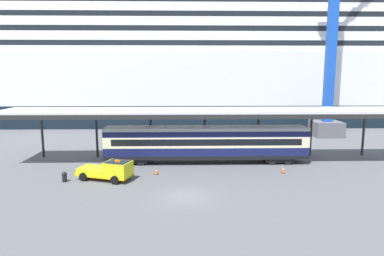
{
  "coord_description": "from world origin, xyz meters",
  "views": [
    {
      "loc": [
        -0.08,
        -27.2,
        10.02
      ],
      "look_at": [
        0.71,
        7.66,
        4.5
      ],
      "focal_mm": 32.4,
      "sensor_mm": 36.0,
      "label": 1
    }
  ],
  "objects_px": {
    "cruise_ship": "(266,67)",
    "traffic_cone_near": "(156,171)",
    "service_truck": "(109,170)",
    "traffic_cone_mid": "(283,170)",
    "dockside_crane": "(335,29)",
    "quay_bollard": "(64,176)",
    "train_carriage": "(206,143)"
  },
  "relations": [
    {
      "from": "traffic_cone_mid",
      "to": "quay_bollard",
      "type": "relative_size",
      "value": 0.75
    },
    {
      "from": "quay_bollard",
      "to": "traffic_cone_mid",
      "type": "bearing_deg",
      "value": 6.41
    },
    {
      "from": "cruise_ship",
      "to": "service_truck",
      "type": "relative_size",
      "value": 24.32
    },
    {
      "from": "cruise_ship",
      "to": "train_carriage",
      "type": "bearing_deg",
      "value": -111.61
    },
    {
      "from": "train_carriage",
      "to": "service_truck",
      "type": "xyz_separation_m",
      "value": [
        -9.57,
        -6.29,
        -1.32
      ]
    },
    {
      "from": "train_carriage",
      "to": "traffic_cone_near",
      "type": "height_order",
      "value": "train_carriage"
    },
    {
      "from": "cruise_ship",
      "to": "dockside_crane",
      "type": "height_order",
      "value": "dockside_crane"
    },
    {
      "from": "cruise_ship",
      "to": "service_truck",
      "type": "height_order",
      "value": "cruise_ship"
    },
    {
      "from": "traffic_cone_mid",
      "to": "cruise_ship",
      "type": "bearing_deg",
      "value": 79.53
    },
    {
      "from": "train_carriage",
      "to": "dockside_crane",
      "type": "xyz_separation_m",
      "value": [
        20.88,
        16.41,
        14.44
      ]
    },
    {
      "from": "dockside_crane",
      "to": "quay_bollard",
      "type": "xyz_separation_m",
      "value": [
        -34.54,
        -23.12,
        -16.23
      ]
    },
    {
      "from": "cruise_ship",
      "to": "dockside_crane",
      "type": "distance_m",
      "value": 24.48
    },
    {
      "from": "service_truck",
      "to": "traffic_cone_near",
      "type": "height_order",
      "value": "service_truck"
    },
    {
      "from": "traffic_cone_near",
      "to": "traffic_cone_mid",
      "type": "bearing_deg",
      "value": 0.98
    },
    {
      "from": "traffic_cone_mid",
      "to": "dockside_crane",
      "type": "relative_size",
      "value": 0.01
    },
    {
      "from": "cruise_ship",
      "to": "quay_bollard",
      "type": "xyz_separation_m",
      "value": [
        -29.41,
        -46.48,
        -10.96
      ]
    },
    {
      "from": "service_truck",
      "to": "dockside_crane",
      "type": "height_order",
      "value": "dockside_crane"
    },
    {
      "from": "dockside_crane",
      "to": "quay_bollard",
      "type": "distance_m",
      "value": 44.62
    },
    {
      "from": "dockside_crane",
      "to": "quay_bollard",
      "type": "relative_size",
      "value": 54.73
    },
    {
      "from": "train_carriage",
      "to": "dockside_crane",
      "type": "bearing_deg",
      "value": 38.16
    },
    {
      "from": "train_carriage",
      "to": "quay_bollard",
      "type": "relative_size",
      "value": 23.48
    },
    {
      "from": "service_truck",
      "to": "dockside_crane",
      "type": "bearing_deg",
      "value": 36.7
    },
    {
      "from": "cruise_ship",
      "to": "traffic_cone_near",
      "type": "height_order",
      "value": "cruise_ship"
    },
    {
      "from": "traffic_cone_near",
      "to": "quay_bollard",
      "type": "relative_size",
      "value": 0.79
    },
    {
      "from": "traffic_cone_near",
      "to": "cruise_ship",
      "type": "bearing_deg",
      "value": 64.63
    },
    {
      "from": "train_carriage",
      "to": "service_truck",
      "type": "distance_m",
      "value": 11.52
    },
    {
      "from": "traffic_cone_near",
      "to": "service_truck",
      "type": "bearing_deg",
      "value": -157.95
    },
    {
      "from": "train_carriage",
      "to": "service_truck",
      "type": "height_order",
      "value": "train_carriage"
    },
    {
      "from": "train_carriage",
      "to": "traffic_cone_mid",
      "type": "bearing_deg",
      "value": -29.62
    },
    {
      "from": "traffic_cone_near",
      "to": "dockside_crane",
      "type": "relative_size",
      "value": 0.01
    },
    {
      "from": "service_truck",
      "to": "dockside_crane",
      "type": "distance_m",
      "value": 41.12
    },
    {
      "from": "service_truck",
      "to": "dockside_crane",
      "type": "xyz_separation_m",
      "value": [
        30.45,
        22.7,
        15.76
      ]
    }
  ]
}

